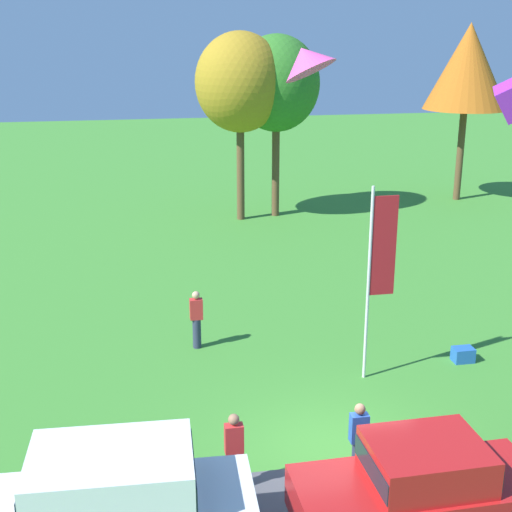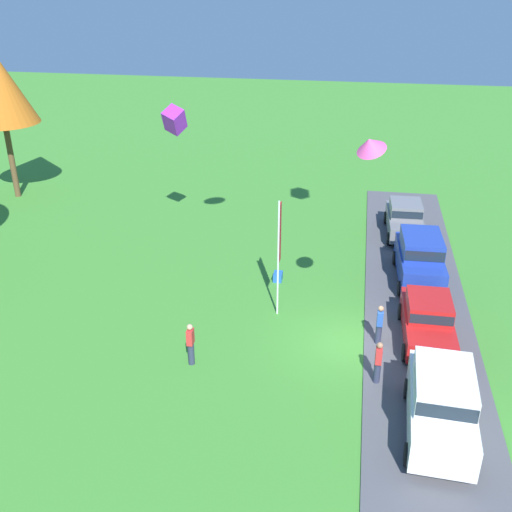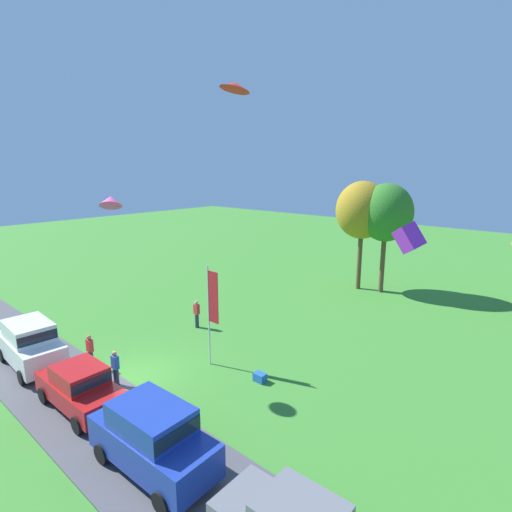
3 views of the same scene
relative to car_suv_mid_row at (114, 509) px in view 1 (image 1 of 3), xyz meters
The scene contains 12 objects.
ground_plane 5.56m from the car_suv_mid_row, 31.36° to the left, with size 120.00×120.00×0.00m, color #3D842D.
car_suv_mid_row is the anchor object (origin of this frame).
car_sedan_near_entrance 5.29m from the car_suv_mid_row, ahead, with size 4.42×1.99×1.84m.
person_watching_sky 2.97m from the car_suv_mid_row, 39.49° to the left, with size 0.36×0.24×1.71m.
person_beside_suv 8.93m from the car_suv_mid_row, 75.37° to the left, with size 0.36×0.24×1.71m.
person_on_lawn 5.11m from the car_suv_mid_row, 20.67° to the left, with size 0.36×0.24×1.71m.
tree_lone_near 23.86m from the car_suv_mid_row, 75.49° to the left, with size 4.09×4.09×8.62m.
tree_far_left 24.69m from the car_suv_mid_row, 71.66° to the left, with size 4.02×4.02×8.49m.
tree_right_of_center 30.81m from the car_suv_mid_row, 53.98° to the left, with size 4.26×4.26×9.00m.
flag_banner 9.11m from the car_suv_mid_row, 42.36° to the left, with size 0.71×0.08×5.11m.
cooler_box 11.35m from the car_suv_mid_row, 34.44° to the left, with size 0.56×0.40×0.40m, color blue.
kite_delta_high_right 8.32m from the car_suv_mid_row, 36.01° to the left, with size 0.98×0.98×0.45m, color #EA4C9E.
Camera 1 is at (-4.14, -12.81, 8.73)m, focal length 50.00 mm.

